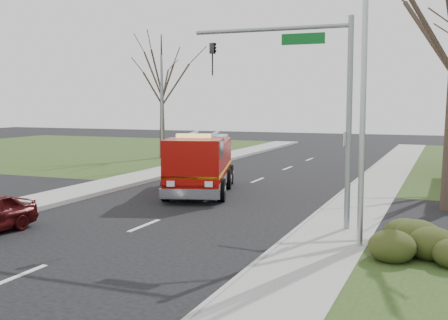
% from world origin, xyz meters
% --- Properties ---
extents(ground, '(120.00, 120.00, 0.00)m').
position_xyz_m(ground, '(0.00, 0.00, 0.00)').
color(ground, black).
rests_on(ground, ground).
extents(sidewalk_right, '(2.40, 80.00, 0.15)m').
position_xyz_m(sidewalk_right, '(6.20, 0.00, 0.07)').
color(sidewalk_right, gray).
rests_on(sidewalk_right, ground).
extents(sidewalk_left, '(2.40, 80.00, 0.15)m').
position_xyz_m(sidewalk_left, '(-6.20, 0.00, 0.07)').
color(sidewalk_left, gray).
rests_on(sidewalk_left, ground).
extents(hedge_corner, '(2.80, 2.00, 0.90)m').
position_xyz_m(hedge_corner, '(9.00, -1.00, 0.58)').
color(hedge_corner, '#283413').
rests_on(hedge_corner, lawn_right).
extents(bare_tree_left, '(4.50, 4.50, 9.00)m').
position_xyz_m(bare_tree_left, '(-10.00, 20.00, 5.56)').
color(bare_tree_left, '#36281F').
rests_on(bare_tree_left, ground).
extents(traffic_signal_mast, '(5.29, 0.18, 6.80)m').
position_xyz_m(traffic_signal_mast, '(5.21, 1.50, 4.71)').
color(traffic_signal_mast, gray).
rests_on(traffic_signal_mast, ground).
extents(streetlight_pole, '(1.48, 0.16, 8.40)m').
position_xyz_m(streetlight_pole, '(7.14, -0.50, 4.55)').
color(streetlight_pole, '#B7BABF').
rests_on(streetlight_pole, ground).
extents(utility_pole_far, '(0.14, 0.14, 7.00)m').
position_xyz_m(utility_pole_far, '(-6.80, 14.00, 3.50)').
color(utility_pole_far, gray).
rests_on(utility_pole_far, ground).
extents(fire_engine, '(4.40, 7.44, 2.84)m').
position_xyz_m(fire_engine, '(-1.15, 7.13, 1.28)').
color(fire_engine, '#970B07').
rests_on(fire_engine, ground).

